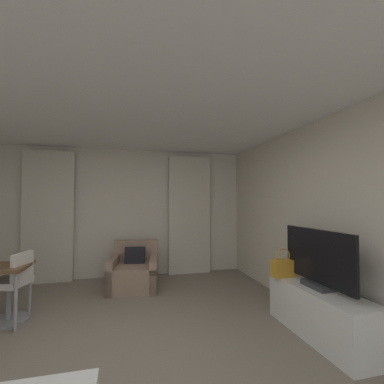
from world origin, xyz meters
The scene contains 11 objects.
ground_plane centered at (0.00, 0.00, 0.00)m, with size 12.00×12.00×0.00m, color gray.
wall_window centered at (0.00, 3.03, 1.30)m, with size 5.12×0.06×2.60m.
wall_right centered at (2.53, 0.00, 1.30)m, with size 0.06×6.12×2.60m.
ceiling centered at (0.00, 0.00, 2.63)m, with size 5.12×6.12×0.06m, color white.
curtain_left_panel centered at (-1.38, 2.90, 1.25)m, with size 0.90×0.06×2.50m.
curtain_right_panel centered at (1.38, 2.90, 1.25)m, with size 0.90×0.06×2.50m.
armchair centered at (0.20, 2.21, 0.27)m, with size 0.93×0.97×0.80m.
desk_chair centered at (-1.34, 1.25, 0.39)m, with size 0.49×0.49×0.88m.
tv_console centered at (2.20, 0.00, 0.27)m, with size 0.45×1.36×0.55m.
tv_flatscreen centered at (2.20, 0.02, 0.86)m, with size 0.20×1.09×0.66m.
handbag_primary centered at (2.07, 0.50, 0.67)m, with size 0.30×0.14×0.37m.
Camera 1 is at (0.08, -2.57, 1.54)m, focal length 24.49 mm.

